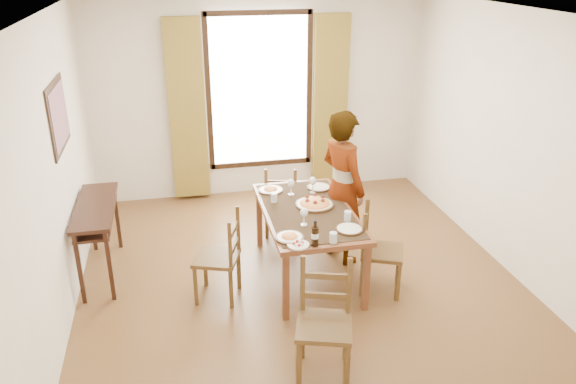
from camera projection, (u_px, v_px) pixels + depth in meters
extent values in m
plane|color=#59301C|center=(300.00, 280.00, 5.90)|extent=(5.00, 5.00, 0.00)
cube|color=white|center=(259.00, 98.00, 7.62)|extent=(4.50, 0.10, 2.70)
cube|color=white|center=(405.00, 310.00, 3.12)|extent=(4.50, 0.10, 2.70)
cube|color=white|center=(53.00, 178.00, 4.94)|extent=(0.10, 5.00, 2.70)
cube|color=white|center=(513.00, 144.00, 5.80)|extent=(0.10, 5.00, 2.70)
cube|color=white|center=(303.00, 10.00, 4.83)|extent=(4.50, 5.00, 0.04)
cube|color=white|center=(259.00, 91.00, 7.55)|extent=(1.30, 0.04, 2.00)
cube|color=olive|center=(187.00, 111.00, 7.39)|extent=(0.48, 0.10, 2.40)
cube|color=olive|center=(330.00, 103.00, 7.76)|extent=(0.48, 0.10, 2.40)
cube|color=black|center=(58.00, 116.00, 5.32)|extent=(0.02, 0.86, 0.66)
cube|color=#D55D27|center=(59.00, 116.00, 5.32)|extent=(0.01, 0.76, 0.56)
cube|color=black|center=(95.00, 207.00, 5.75)|extent=(0.38, 1.20, 0.04)
cube|color=black|center=(97.00, 217.00, 5.79)|extent=(0.34, 1.10, 0.03)
cube|color=black|center=(80.00, 269.00, 5.38)|extent=(0.04, 0.04, 0.76)
cube|color=black|center=(92.00, 220.00, 6.37)|extent=(0.04, 0.04, 0.76)
cube|color=black|center=(110.00, 266.00, 5.44)|extent=(0.04, 0.04, 0.76)
cube|color=black|center=(117.00, 218.00, 6.42)|extent=(0.04, 0.04, 0.76)
cube|color=brown|center=(308.00, 212.00, 5.75)|extent=(0.90, 1.62, 0.05)
cube|color=black|center=(308.00, 210.00, 5.74)|extent=(0.83, 1.49, 0.01)
cube|color=brown|center=(286.00, 287.00, 5.15)|extent=(0.06, 0.06, 0.70)
cube|color=brown|center=(259.00, 218.00, 6.49)|extent=(0.06, 0.06, 0.70)
cube|color=brown|center=(366.00, 278.00, 5.30)|extent=(0.06, 0.06, 0.70)
cube|color=brown|center=(324.00, 212.00, 6.64)|extent=(0.06, 0.06, 0.70)
cube|color=brown|center=(217.00, 258.00, 5.46)|extent=(0.52, 0.52, 0.04)
cube|color=brown|center=(205.00, 267.00, 5.73)|extent=(0.04, 0.04, 0.44)
cube|color=brown|center=(239.00, 269.00, 5.69)|extent=(0.04, 0.04, 0.44)
cube|color=brown|center=(196.00, 285.00, 5.41)|extent=(0.04, 0.04, 0.44)
cube|color=brown|center=(231.00, 288.00, 5.37)|extent=(0.04, 0.04, 0.44)
cube|color=brown|center=(238.00, 229.00, 5.51)|extent=(0.04, 0.04, 0.49)
cube|color=brown|center=(230.00, 246.00, 5.19)|extent=(0.04, 0.04, 0.49)
cube|color=brown|center=(235.00, 246.00, 5.38)|extent=(0.14, 0.34, 0.05)
cube|color=brown|center=(234.00, 230.00, 5.32)|extent=(0.14, 0.34, 0.05)
cube|color=brown|center=(281.00, 200.00, 6.77)|extent=(0.47, 0.47, 0.04)
cube|color=brown|center=(295.00, 210.00, 7.00)|extent=(0.04, 0.04, 0.42)
cube|color=brown|center=(295.00, 222.00, 6.69)|extent=(0.04, 0.04, 0.42)
cube|color=brown|center=(268.00, 210.00, 7.01)|extent=(0.04, 0.04, 0.42)
cube|color=brown|center=(267.00, 222.00, 6.70)|extent=(0.04, 0.04, 0.42)
cube|color=brown|center=(295.00, 188.00, 6.51)|extent=(0.03, 0.03, 0.47)
cube|color=brown|center=(266.00, 188.00, 6.52)|extent=(0.03, 0.03, 0.47)
cube|color=brown|center=(281.00, 196.00, 6.55)|extent=(0.33, 0.10, 0.05)
cube|color=brown|center=(281.00, 182.00, 6.48)|extent=(0.33, 0.10, 0.05)
cube|color=brown|center=(324.00, 326.00, 4.42)|extent=(0.54, 0.54, 0.04)
cube|color=brown|center=(299.00, 364.00, 4.36)|extent=(0.04, 0.04, 0.47)
cube|color=brown|center=(302.00, 334.00, 4.70)|extent=(0.04, 0.04, 0.47)
cube|color=brown|center=(347.00, 367.00, 4.33)|extent=(0.04, 0.04, 0.47)
cube|color=brown|center=(346.00, 337.00, 4.67)|extent=(0.04, 0.04, 0.47)
cube|color=brown|center=(303.00, 284.00, 4.52)|extent=(0.04, 0.04, 0.52)
cube|color=brown|center=(349.00, 286.00, 4.48)|extent=(0.04, 0.04, 0.52)
cube|color=brown|center=(325.00, 296.00, 4.54)|extent=(0.36, 0.14, 0.05)
cube|color=brown|center=(326.00, 276.00, 4.47)|extent=(0.36, 0.14, 0.05)
cube|color=brown|center=(382.00, 252.00, 5.59)|extent=(0.53, 0.53, 0.04)
cube|color=brown|center=(398.00, 281.00, 5.48)|extent=(0.04, 0.04, 0.43)
cube|color=brown|center=(362.00, 278.00, 5.55)|extent=(0.04, 0.04, 0.43)
cube|color=brown|center=(399.00, 264.00, 5.80)|extent=(0.04, 0.04, 0.43)
cube|color=brown|center=(365.00, 260.00, 5.86)|extent=(0.04, 0.04, 0.43)
cube|color=brown|center=(364.00, 237.00, 5.37)|extent=(0.03, 0.03, 0.48)
cube|color=brown|center=(367.00, 221.00, 5.68)|extent=(0.03, 0.03, 0.48)
cube|color=brown|center=(365.00, 237.00, 5.56)|extent=(0.16, 0.33, 0.05)
cube|color=brown|center=(366.00, 222.00, 5.49)|extent=(0.16, 0.33, 0.05)
imported|color=gray|center=(342.00, 187.00, 6.03)|extent=(0.91, 0.85, 1.70)
cylinder|color=silver|center=(348.00, 216.00, 5.48)|extent=(0.07, 0.07, 0.10)
cylinder|color=silver|center=(274.00, 197.00, 5.90)|extent=(0.07, 0.07, 0.10)
cylinder|color=silver|center=(333.00, 238.00, 5.07)|extent=(0.07, 0.07, 0.10)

